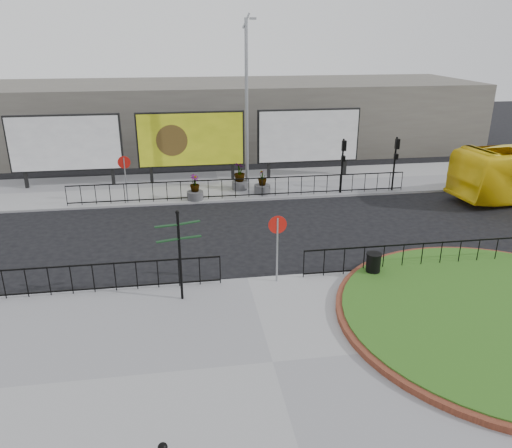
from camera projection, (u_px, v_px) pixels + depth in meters
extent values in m
plane|color=black|center=(247.00, 281.00, 18.07)|extent=(90.00, 90.00, 0.00)
cube|color=gray|center=(273.00, 364.00, 13.44)|extent=(30.00, 10.00, 0.12)
cube|color=gray|center=(219.00, 185.00, 29.12)|extent=(44.00, 6.00, 0.12)
cylinder|color=brown|center=(506.00, 317.00, 15.37)|extent=(10.40, 10.40, 0.18)
cylinder|color=#244C14|center=(506.00, 316.00, 15.37)|extent=(10.00, 10.00, 0.22)
cylinder|color=gray|center=(126.00, 180.00, 25.56)|extent=(0.07, 0.07, 2.40)
cylinder|color=#AA110B|center=(124.00, 162.00, 25.22)|extent=(0.64, 0.03, 0.64)
cylinder|color=white|center=(124.00, 162.00, 25.23)|extent=(0.50, 0.03, 0.50)
cylinder|color=gray|center=(277.00, 250.00, 17.37)|extent=(0.07, 0.07, 2.40)
cylinder|color=#AA110B|center=(278.00, 225.00, 17.03)|extent=(0.64, 0.03, 0.64)
cylinder|color=white|center=(277.00, 225.00, 17.05)|extent=(0.50, 0.03, 0.50)
cube|color=black|center=(26.00, 179.00, 28.29)|extent=(0.18, 0.18, 1.00)
cube|color=black|center=(113.00, 176.00, 28.97)|extent=(0.18, 0.18, 1.00)
cube|color=black|center=(65.00, 143.00, 27.91)|extent=(6.20, 0.25, 3.20)
cube|color=white|center=(65.00, 144.00, 27.77)|extent=(6.00, 0.06, 3.00)
cube|color=black|center=(152.00, 174.00, 29.29)|extent=(0.18, 0.18, 1.00)
cube|color=black|center=(233.00, 171.00, 29.97)|extent=(0.18, 0.18, 1.00)
cube|color=black|center=(191.00, 139.00, 28.91)|extent=(6.20, 0.25, 3.20)
cube|color=yellow|center=(191.00, 140.00, 28.76)|extent=(6.00, 0.06, 3.00)
cube|color=black|center=(269.00, 170.00, 30.28)|extent=(0.18, 0.18, 1.00)
cube|color=black|center=(345.00, 167.00, 30.96)|extent=(0.18, 0.18, 1.00)
cube|color=black|center=(308.00, 136.00, 29.90)|extent=(6.20, 0.25, 3.20)
cube|color=white|center=(309.00, 136.00, 29.76)|extent=(6.00, 0.06, 3.00)
cylinder|color=gray|center=(247.00, 108.00, 26.77)|extent=(0.18, 0.18, 9.00)
cylinder|color=gray|center=(246.00, 21.00, 25.21)|extent=(0.43, 0.10, 0.77)
cube|color=gray|center=(253.00, 19.00, 25.23)|extent=(0.35, 0.15, 0.12)
cylinder|color=black|center=(342.00, 166.00, 27.08)|extent=(0.10, 0.10, 3.00)
cube|color=black|center=(344.00, 146.00, 26.56)|extent=(0.22, 0.18, 0.55)
cube|color=black|center=(343.00, 159.00, 26.81)|extent=(0.20, 0.16, 0.30)
cylinder|color=black|center=(394.00, 164.00, 27.51)|extent=(0.10, 0.10, 3.00)
cube|color=black|center=(397.00, 144.00, 26.99)|extent=(0.22, 0.18, 0.55)
cube|color=black|center=(396.00, 157.00, 27.24)|extent=(0.20, 0.16, 0.30)
cube|color=#625E56|center=(207.00, 117.00, 37.47)|extent=(40.00, 10.00, 5.00)
cylinder|color=black|center=(180.00, 258.00, 16.08)|extent=(0.08, 0.08, 3.01)
sphere|color=black|center=(177.00, 212.00, 15.52)|extent=(0.13, 0.13, 0.13)
cube|color=black|center=(166.00, 226.00, 15.55)|extent=(0.72, 0.25, 0.03)
cube|color=black|center=(189.00, 223.00, 15.82)|extent=(0.71, 0.35, 0.03)
cube|color=black|center=(167.00, 240.00, 15.69)|extent=(0.72, 0.32, 0.03)
cube|color=black|center=(190.00, 237.00, 15.95)|extent=(0.72, 0.25, 0.03)
sphere|color=black|center=(163.00, 448.00, 9.96)|extent=(0.21, 0.21, 0.21)
cylinder|color=black|center=(373.00, 266.00, 17.96)|extent=(0.51, 0.51, 0.86)
cylinder|color=black|center=(374.00, 254.00, 17.80)|extent=(0.55, 0.55, 0.06)
cylinder|color=#4C4C4F|center=(195.00, 195.00, 26.41)|extent=(0.86, 0.86, 0.45)
imported|color=#244C14|center=(195.00, 183.00, 26.16)|extent=(0.72, 0.72, 0.91)
cylinder|color=#4C4C4F|center=(240.00, 185.00, 28.16)|extent=(0.88, 0.88, 0.46)
imported|color=#244C14|center=(240.00, 172.00, 27.89)|extent=(0.86, 0.86, 1.09)
cylinder|color=#4C4C4F|center=(262.00, 189.00, 27.45)|extent=(0.89, 0.89, 0.46)
imported|color=#244C14|center=(262.00, 177.00, 27.20)|extent=(0.65, 0.65, 0.88)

